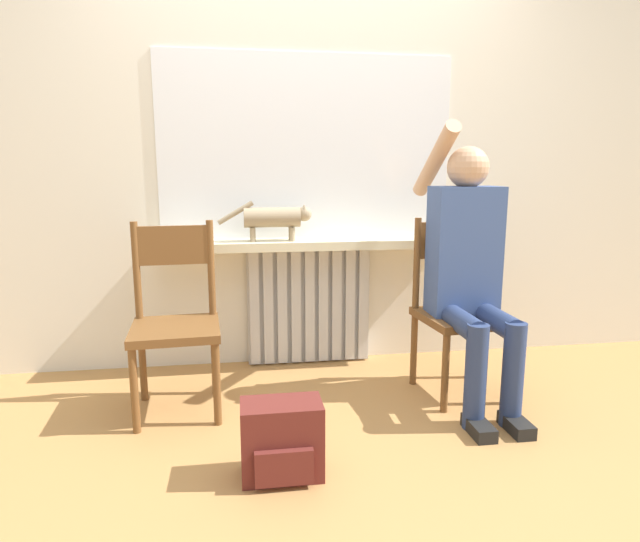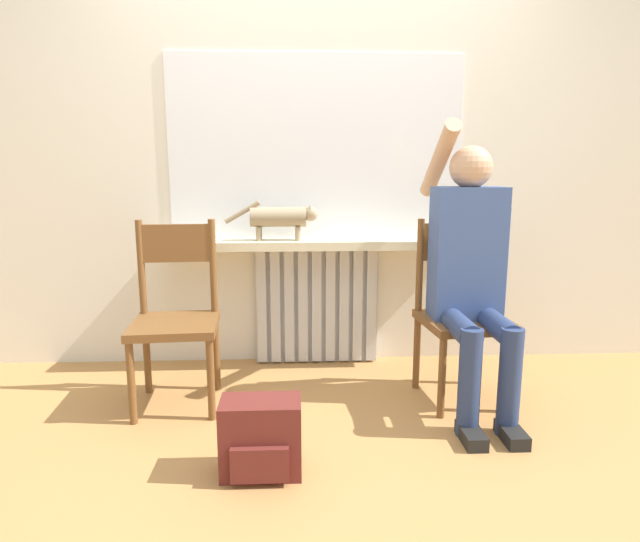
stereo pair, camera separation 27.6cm
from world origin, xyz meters
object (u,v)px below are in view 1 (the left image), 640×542
(chair_right, at_px, (458,307))
(backpack, at_px, (282,440))
(person, at_px, (470,264))
(chair_left, at_px, (175,318))
(cat, at_px, (275,218))

(chair_right, xyz_separation_m, backpack, (-0.98, -0.68, -0.32))
(chair_right, relative_size, person, 0.66)
(person, bearing_deg, chair_right, 93.30)
(chair_left, distance_m, cat, 0.82)
(chair_left, xyz_separation_m, chair_right, (1.44, -0.00, 0.00))
(chair_right, xyz_separation_m, person, (0.01, -0.10, 0.25))
(chair_left, relative_size, chair_right, 1.00)
(person, xyz_separation_m, backpack, (-0.99, -0.58, -0.56))
(chair_right, distance_m, person, 0.27)
(chair_right, height_order, person, person)
(chair_right, relative_size, backpack, 2.96)
(backpack, bearing_deg, person, 30.36)
(chair_left, distance_m, person, 1.47)
(chair_left, height_order, chair_right, same)
(person, bearing_deg, chair_left, 175.89)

